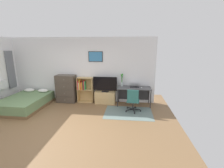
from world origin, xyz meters
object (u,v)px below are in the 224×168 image
Objects in this scene: office_chair at (133,100)px; laptop at (134,85)px; dresser at (66,89)px; computer_mouse at (142,88)px; bamboo_vase at (122,80)px; television at (105,84)px; bookshelf at (84,88)px; desk at (134,90)px; tv_stand at (105,97)px; bed at (26,102)px.

laptop is at bearing 91.98° from office_chair.
computer_mouse is (3.14, -0.13, 0.17)m from dresser.
bamboo_vase is at bearing 163.10° from computer_mouse.
television is 2.19× the size of laptop.
dresser reaches higher than office_chair.
desk is at bearing -1.86° from bookshelf.
tv_stand is 1.61× the size of bamboo_vase.
bookshelf is 2.22m from office_chair.
tv_stand is 0.96× the size of office_chair.
bamboo_vase reaches higher than tv_stand.
television is (3.02, 0.78, 0.60)m from bed.
bookshelf is 10.29× the size of computer_mouse.
office_chair reaches higher than bed.
laptop is (1.18, -0.02, 0.55)m from tv_stand.
bookshelf is at bearing 175.39° from television.
bamboo_vase reaches higher than dresser.
desk is at bearing 11.21° from bed.
laptop is at bearing 0.01° from television.
tv_stand is 1.23m from desk.
laptop is (4.20, 0.78, 0.59)m from bed.
desk is 0.35m from computer_mouse.
laptop is (2.10, -0.07, 0.18)m from bookshelf.
dresser is 2.39m from bamboo_vase.
bed is at bearing -173.66° from laptop.
dresser is at bearing -174.98° from bookshelf.
bookshelf reaches higher than desk.
computer_mouse is (0.29, -0.13, 0.15)m from desk.
computer_mouse is 0.86m from bamboo_vase.
tv_stand is (1.67, 0.02, -0.33)m from dresser.
bed is 2.35× the size of office_chair.
office_chair is (4.15, 0.01, 0.24)m from bed.
television is at bearing -0.25° from dresser.
bookshelf is 2.40m from computer_mouse.
dresser is at bearing 170.42° from office_chair.
television is 1.41m from office_chair.
bed is at bearing -171.70° from computer_mouse.
desk is 0.79m from office_chair.
tv_stand is 0.84× the size of television.
laptop is 0.32m from computer_mouse.
dresser reaches higher than desk.
computer_mouse is (1.47, -0.15, 0.50)m from tv_stand.
bed is 1.89× the size of bookshelf.
bookshelf is at bearing -178.60° from bamboo_vase.
office_chair reaches higher than tv_stand.
television is 1.91× the size of bamboo_vase.
office_chair is (2.80, -0.77, -0.13)m from dresser.
desk is at bearing 155.51° from computer_mouse.
bed is 2.07× the size of television.
bookshelf reaches higher than laptop.
office_chair is at bearing -98.10° from laptop.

